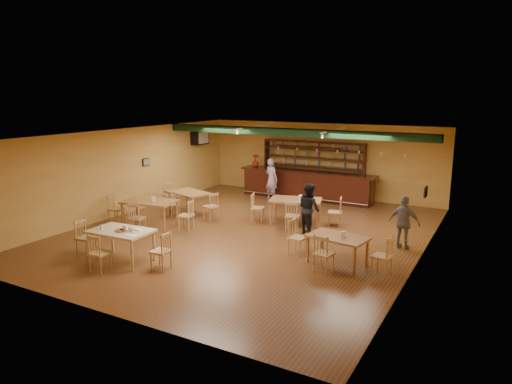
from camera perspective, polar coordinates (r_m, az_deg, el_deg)
The scene contains 23 objects.
floor at distance 14.32m, azimuth -0.81°, elevation -4.99°, with size 12.00×12.00×0.00m, color #523117.
ceiling_beam at distance 16.24m, azimuth 4.10°, elevation 7.34°, with size 10.00×0.30×0.25m, color black.
track_rail_left at distance 17.58m, azimuth -0.45°, elevation 7.96°, with size 0.05×2.50×0.05m, color silver.
track_rail_right at distance 16.26m, azimuth 9.52°, elevation 7.46°, with size 0.05×2.50×0.05m, color silver.
ac_unit at distance 19.91m, azimuth -6.90°, elevation 6.66°, with size 0.34×0.70×0.48m, color silver.
picture_left at distance 17.62m, azimuth -13.38°, elevation 3.59°, with size 0.04×0.34×0.28m, color black.
picture_right at distance 12.77m, azimuth 20.12°, elevation 0.03°, with size 0.04×0.34×0.28m, color black.
bar_counter at distance 18.80m, azimuth 6.21°, elevation 0.85°, with size 5.60×0.85×1.13m, color black.
back_bar_hutch at distance 19.28m, azimuth 6.98°, elevation 2.85°, with size 4.34×0.40×2.28m, color black.
poinsettia at distance 19.67m, azimuth -0.07°, elevation 3.88°, with size 0.30×0.30×0.53m, color #B42310.
dining_table_a at distance 16.69m, azimuth -8.17°, elevation -1.27°, with size 1.53×0.92×0.77m, color olive.
dining_table_b at distance 15.23m, azimuth 4.87°, elevation -2.39°, with size 1.64×0.98×0.82m, color olive.
dining_table_c at distance 15.29m, azimuth -12.88°, elevation -2.57°, with size 1.66×1.00×0.83m, color olive.
dining_table_d at distance 11.86m, azimuth 9.94°, elevation -7.01°, with size 1.44×0.86×0.72m, color olive.
near_table at distance 12.30m, azimuth -16.16°, elevation -6.35°, with size 1.54×0.99×0.83m, color #D4B68E.
pizza_tray at distance 12.11m, azimuth -15.91°, elevation -4.56°, with size 0.40×0.40×0.01m, color silver.
parmesan_shaker at distance 12.41m, azimuth -18.45°, elevation -4.09°, with size 0.07×0.07×0.11m, color #EAE5C6.
napkin_stack at distance 12.07m, azimuth -14.25°, elevation -4.48°, with size 0.20×0.15×0.03m, color white.
pizza_server at distance 12.03m, azimuth -15.17°, elevation -4.57°, with size 0.32×0.09×0.00m, color silver.
side_plate at distance 11.62m, azimuth -14.92°, elevation -5.20°, with size 0.22×0.22×0.01m, color white.
patron_bar at distance 18.49m, azimuth 1.91°, elevation 1.59°, with size 0.61×0.40×1.67m, color #864698.
patron_right_a at distance 14.12m, azimuth 6.53°, elevation -2.03°, with size 0.76×0.59×1.56m, color black.
patron_right_b at distance 13.32m, azimuth 17.73°, elevation -3.59°, with size 0.86×0.36×1.47m, color slate.
Camera 1 is at (6.79, -11.89, 4.20)m, focal length 32.59 mm.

